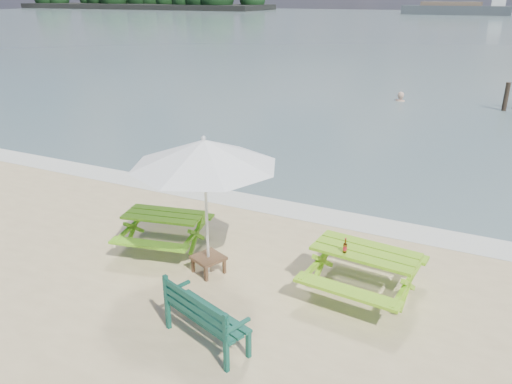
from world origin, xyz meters
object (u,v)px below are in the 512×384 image
at_px(picnic_table_left, 165,231).
at_px(swimmer, 399,111).
at_px(side_table, 209,264).
at_px(picnic_table_right, 364,272).
at_px(patio_umbrella, 204,153).
at_px(beer_bottle, 345,248).
at_px(park_bench, 207,326).

relative_size(picnic_table_left, swimmer, 1.09).
distance_m(picnic_table_left, side_table, 1.38).
height_order(picnic_table_left, swimmer, picnic_table_left).
distance_m(picnic_table_right, patio_umbrella, 3.31).
xyz_separation_m(patio_umbrella, beer_bottle, (2.38, 0.35, -1.37)).
distance_m(park_bench, swimmer, 19.09).
bearing_deg(picnic_table_left, beer_bottle, -1.95).
height_order(side_table, swimmer, swimmer).
height_order(park_bench, side_table, park_bench).
xyz_separation_m(picnic_table_left, picnic_table_right, (3.95, 0.10, 0.04)).
bearing_deg(patio_umbrella, beer_bottle, 8.35).
distance_m(picnic_table_right, swimmer, 17.03).
relative_size(side_table, swimmer, 0.37).
relative_size(park_bench, swimmer, 0.83).
relative_size(picnic_table_left, picnic_table_right, 0.97).
bearing_deg(patio_umbrella, side_table, -63.43).
xyz_separation_m(side_table, patio_umbrella, (-0.00, 0.00, 2.09)).
distance_m(picnic_table_left, swimmer, 16.98).
xyz_separation_m(picnic_table_right, park_bench, (-1.69, -2.25, -0.12)).
distance_m(picnic_table_right, beer_bottle, 0.62).
relative_size(picnic_table_left, park_bench, 1.32).
height_order(picnic_table_left, park_bench, park_bench).
height_order(picnic_table_left, side_table, picnic_table_left).
relative_size(side_table, beer_bottle, 2.64).
bearing_deg(picnic_table_left, side_table, -20.28).
bearing_deg(park_bench, side_table, 120.34).
xyz_separation_m(picnic_table_right, beer_bottle, (-0.29, -0.22, 0.50)).
bearing_deg(park_bench, patio_umbrella, 120.34).
distance_m(picnic_table_left, picnic_table_right, 3.95).
distance_m(picnic_table_right, side_table, 2.74).
height_order(park_bench, patio_umbrella, patio_umbrella).
bearing_deg(side_table, picnic_table_left, 159.72).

